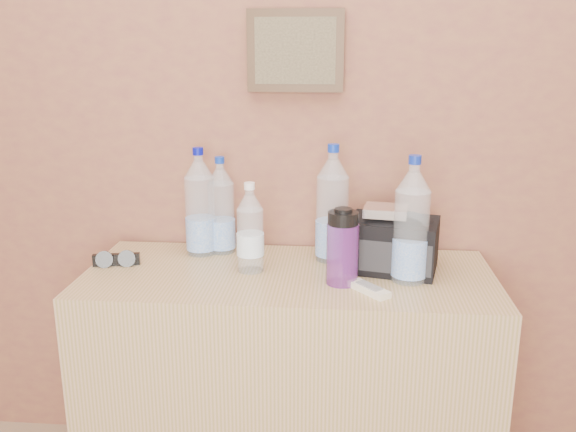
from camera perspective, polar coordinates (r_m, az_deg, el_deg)
The scene contains 12 objects.
picture_frame at distance 1.95m, azimuth 0.70°, elevation 15.20°, with size 0.30×0.03×0.25m, color #382311, non-canonical shape.
dresser at distance 1.99m, azimuth 0.04°, elevation -15.62°, with size 1.22×0.51×0.76m, color #A47148.
pet_large_a at distance 1.98m, azimuth -6.28°, elevation 0.52°, with size 0.09×0.09×0.32m.
pet_large_b at distance 1.97m, azimuth -8.22°, elevation 0.79°, with size 0.09×0.09×0.35m.
pet_large_c at distance 1.89m, azimuth 4.16°, elevation 0.59°, with size 0.10×0.10×0.37m.
pet_large_d at distance 1.75m, azimuth 11.46°, elevation -0.99°, with size 0.10×0.10×0.36m.
pet_small at distance 1.81m, azimuth -3.55°, elevation -1.56°, with size 0.08×0.08×0.27m.
nalgene_bottle at distance 1.72m, azimuth 5.12°, elevation -2.90°, with size 0.09×0.09×0.22m.
sunglasses at distance 1.95m, azimuth -15.76°, elevation -3.94°, with size 0.14×0.05×0.04m, color black, non-canonical shape.
ac_remote at distance 1.70m, azimuth 7.60°, elevation -6.81°, with size 0.13×0.04×0.02m, color silver.
toiletry_bag at distance 1.85m, azimuth 9.77°, elevation -2.34°, with size 0.26×0.19×0.18m, color black, non-canonical shape.
foil_packet at distance 1.79m, azimuth 9.15°, elevation 0.47°, with size 0.12×0.10×0.03m, color silver.
Camera 1 is at (0.14, 0.03, 1.41)m, focal length 38.00 mm.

